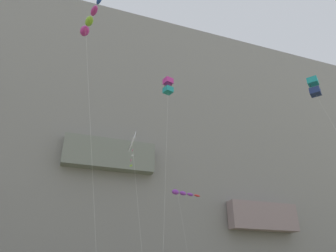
{
  "coord_description": "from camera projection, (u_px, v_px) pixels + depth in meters",
  "views": [
    {
      "loc": [
        -7.27,
        -6.63,
        3.18
      ],
      "look_at": [
        2.5,
        21.35,
        17.64
      ],
      "focal_mm": 33.56,
      "sensor_mm": 36.0,
      "label": 1
    }
  ],
  "objects": [
    {
      "name": "kite_box_near_cliff",
      "position": [
        168.0,
        86.0,
        31.99
      ],
      "size": [
        2.85,
        5.81,
        21.74
      ],
      "color": "#CC3399",
      "rests_on": "ground"
    },
    {
      "name": "kite_diamond_high_center",
      "position": [
        133.0,
        144.0,
        26.48
      ],
      "size": [
        1.58,
        3.45,
        14.76
      ],
      "color": "white",
      "rests_on": "ground"
    },
    {
      "name": "kite_box_front_field",
      "position": [
        314.0,
        87.0,
        35.33
      ],
      "size": [
        1.52,
        6.18,
        23.74
      ],
      "color": "teal",
      "rests_on": "ground"
    },
    {
      "name": "kite_windsock_mid_left",
      "position": [
        89.0,
        22.0,
        27.07
      ],
      "size": [
        3.48,
        5.32,
        23.56
      ],
      "color": "#CC3399",
      "rests_on": "ground"
    },
    {
      "name": "kite_windsock_low_left",
      "position": [
        182.0,
        193.0,
        43.14
      ],
      "size": [
        5.02,
        6.05,
        14.13
      ],
      "color": "purple",
      "rests_on": "ground"
    },
    {
      "name": "cliff_face",
      "position": [
        100.0,
        152.0,
        69.88
      ],
      "size": [
        180.0,
        31.01,
        57.43
      ],
      "color": "gray",
      "rests_on": "ground"
    }
  ]
}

